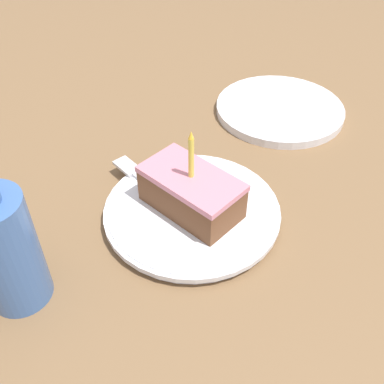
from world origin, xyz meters
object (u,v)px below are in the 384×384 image
Objects in this scene: cake_slice at (191,192)px; bottle at (4,247)px; plate at (192,212)px; fork at (145,181)px; side_plate at (280,109)px.

cake_slice is 0.67× the size of bottle.
fork is (0.01, -0.09, 0.01)m from plate.
bottle is (0.22, 0.02, 0.06)m from fork.
cake_slice is 0.24m from bottle.
bottle is (0.23, -0.06, 0.03)m from cake_slice.
fork is at bearing -85.19° from cake_slice.
cake_slice reaches higher than side_plate.
plate reaches higher than side_plate.
side_plate is at bearing -167.84° from cake_slice.
cake_slice is 0.84× the size of fork.
fork is 0.32m from side_plate.
plate is 0.04m from cake_slice.
cake_slice is at bearing -34.47° from plate.
side_plate is (-0.31, -0.07, -0.04)m from cake_slice.
plate is 1.04× the size of side_plate.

